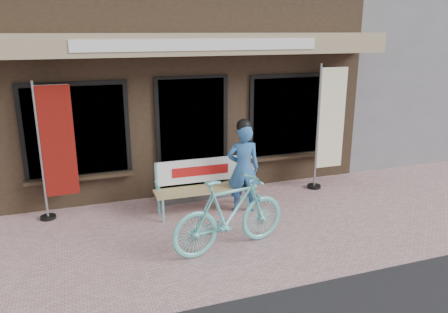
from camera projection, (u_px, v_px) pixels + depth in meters
name	position (u px, v px, depth m)	size (l,w,h in m)	color
ground	(229.00, 237.00, 6.50)	(70.00, 70.00, 0.00)	#BF9293
storefront	(156.00, 29.00, 10.16)	(7.00, 6.77, 6.00)	black
neighbor_right_near	(427.00, 36.00, 13.42)	(10.00, 7.00, 5.60)	slate
bench	(202.00, 182.00, 7.34)	(1.64, 0.45, 0.89)	#64C4C0
person	(243.00, 167.00, 7.26)	(0.61, 0.47, 1.59)	#2E62A0
bicycle	(230.00, 214.00, 6.03)	(0.50, 1.76, 1.06)	#64C4C0
nobori_red	(55.00, 149.00, 6.91)	(0.66, 0.26, 2.25)	gray
nobori_cream	(329.00, 125.00, 8.28)	(0.70, 0.26, 2.40)	gray
menu_stand	(247.00, 166.00, 8.52)	(0.41, 0.15, 0.80)	black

